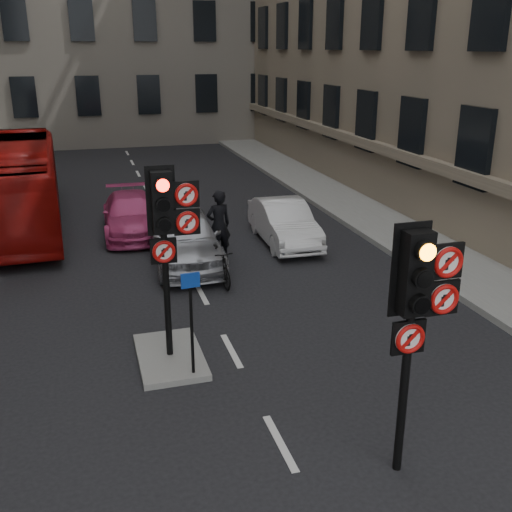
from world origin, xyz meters
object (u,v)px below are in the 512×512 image
car_silver (185,237)px  motorcyclist (219,225)px  motorcycle (220,266)px  bus_red (19,184)px  car_white (284,222)px  info_sign (191,309)px  signal_far (168,222)px  signal_near (419,299)px  car_pink (131,214)px

car_silver → motorcyclist: (0.96, 0.10, 0.22)m
motorcycle → bus_red: bearing=120.4°
motorcycle → car_white: bearing=40.4°
bus_red → info_sign: size_ratio=5.16×
signal_far → car_white: size_ratio=0.92×
signal_near → motorcyclist: size_ratio=1.83×
signal_near → car_silver: 9.54m
motorcyclist → bus_red: bearing=-54.9°
car_silver → info_sign: 6.16m
motorcycle → motorcyclist: (0.41, 1.85, 0.50)m
signal_far → car_silver: signal_far is taller
car_pink → bus_red: size_ratio=0.43×
signal_far → info_sign: signal_far is taller
car_white → signal_near: bearing=-97.3°
signal_near → car_silver: bearing=99.0°
motorcycle → info_sign: 4.64m
info_sign → motorcyclist: bearing=67.9°
info_sign → car_silver: bearing=76.2°
car_pink → signal_far: bearing=-87.6°
signal_near → bus_red: signal_near is taller
signal_far → motorcyclist: (2.10, 5.35, -1.73)m
motorcycle → motorcyclist: bearing=71.8°
car_white → car_pink: bearing=154.0°
car_silver → info_sign: info_sign is taller
signal_near → signal_far: bearing=123.0°
info_sign → signal_near: bearing=-58.3°
car_silver → signal_near: bearing=-78.7°
motorcyclist → info_sign: (-1.89, -6.16, 0.38)m
car_silver → motorcycle: bearing=-70.2°
car_silver → car_pink: 3.48m
motorcyclist → signal_far: bearing=56.6°
signal_near → car_silver: signal_near is taller
signal_far → bus_red: size_ratio=0.36×
motorcyclist → motorcycle: bearing=65.6°
info_sign → car_white: bearing=54.7°
bus_red → motorcyclist: bearing=-45.1°
car_pink → motorcycle: 5.31m
car_silver → motorcycle: size_ratio=2.79×
car_silver → car_pink: (-1.16, 3.27, -0.14)m
motorcyclist → car_silver: bearing=-6.0°
bus_red → motorcyclist: size_ratio=5.06×
motorcycle → car_silver: bearing=101.6°
bus_red → motorcycle: (5.08, -6.95, -0.90)m
car_white → car_pink: car_white is taller
car_silver → bus_red: size_ratio=0.45×
signal_far → bus_red: (-3.39, 10.45, -1.32)m
signal_near → bus_red: (-5.99, 14.45, -1.20)m
car_white → signal_far: bearing=-122.6°
motorcycle → car_pink: bearing=103.0°
signal_near → bus_red: size_ratio=0.36×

